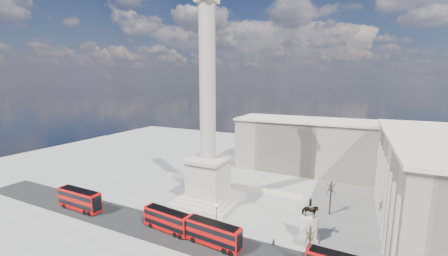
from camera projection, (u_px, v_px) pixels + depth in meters
ground at (198, 210)px, 60.98m from camera, size 180.00×180.00×0.00m
asphalt_road at (193, 238)px, 49.95m from camera, size 120.00×9.00×0.01m
nelsons_column at (208, 149)px, 63.32m from camera, size 14.00×14.00×49.85m
balustrade_wall at (228, 184)px, 75.10m from camera, size 40.00×0.60×1.10m
building_east at (442, 188)px, 49.01m from camera, size 19.00×46.00×18.60m
building_northeast at (318, 146)px, 86.56m from camera, size 51.00×17.00×16.60m
red_bus_a at (80, 199)px, 60.83m from camera, size 11.44×2.88×4.62m
red_bus_b at (168, 220)px, 52.22m from camera, size 10.35×3.35×4.12m
red_bus_c at (213, 234)px, 47.38m from camera, size 10.63×3.28×4.25m
victorian_lamp at (216, 218)px, 49.72m from camera, size 0.55×0.55×6.38m
equestrian_statue at (309, 225)px, 49.52m from camera, size 3.66×2.75×7.72m
bare_tree_near at (310, 235)px, 40.34m from camera, size 1.71×1.71×7.47m
bare_tree_mid at (383, 206)px, 51.56m from camera, size 1.72×1.72×6.52m
bare_tree_far at (331, 187)px, 58.16m from camera, size 1.91×1.91×7.78m
pedestrian_walking at (274, 243)px, 47.16m from camera, size 0.56×0.37×1.51m
pedestrian_standing at (306, 252)px, 44.55m from camera, size 0.94×0.92×1.52m
pedestrian_crossing at (235, 230)px, 51.07m from camera, size 0.51×1.00×1.64m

